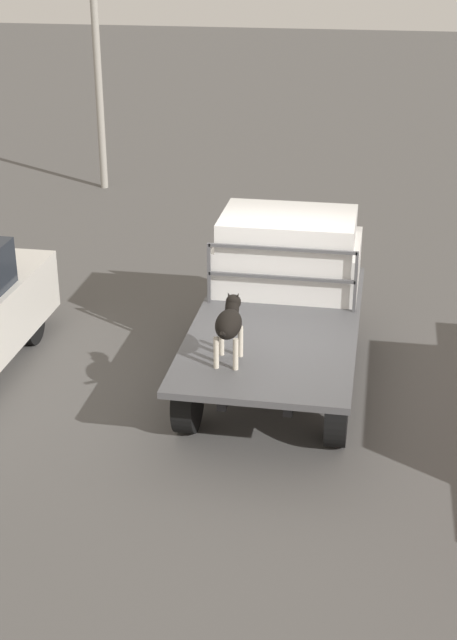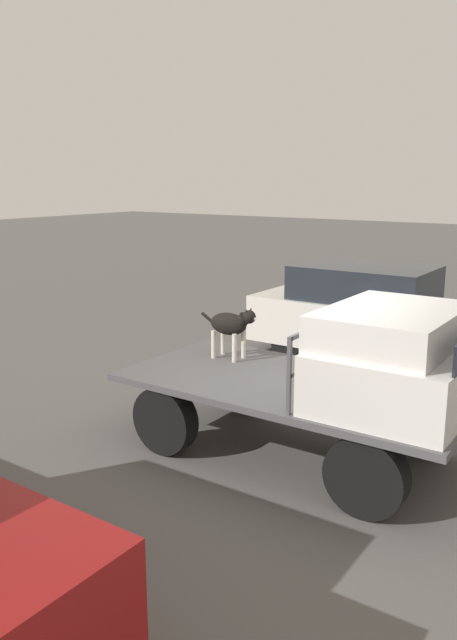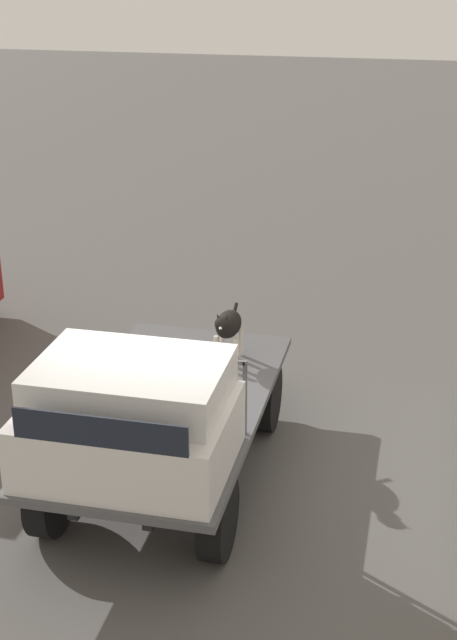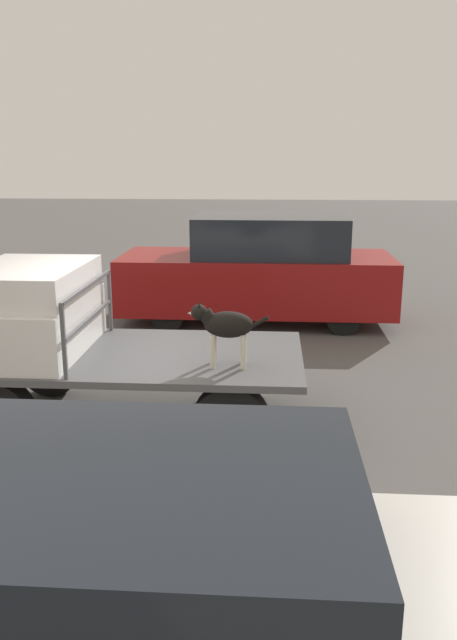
{
  "view_description": "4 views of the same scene",
  "coord_description": "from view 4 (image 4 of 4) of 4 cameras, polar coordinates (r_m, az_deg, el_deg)",
  "views": [
    {
      "loc": [
        -9.98,
        -1.14,
        5.43
      ],
      "look_at": [
        -1.2,
        0.39,
        1.4
      ],
      "focal_mm": 50.0,
      "sensor_mm": 36.0,
      "label": 1
    },
    {
      "loc": [
        3.29,
        -6.13,
        3.2
      ],
      "look_at": [
        -1.2,
        0.39,
        1.4
      ],
      "focal_mm": 35.0,
      "sensor_mm": 36.0,
      "label": 2
    },
    {
      "loc": [
        8.09,
        2.51,
        5.42
      ],
      "look_at": [
        -1.2,
        0.39,
        1.4
      ],
      "focal_mm": 50.0,
      "sensor_mm": 36.0,
      "label": 3
    },
    {
      "loc": [
        -1.64,
        6.86,
        3.1
      ],
      "look_at": [
        -1.2,
        0.39,
        1.4
      ],
      "focal_mm": 35.0,
      "sensor_mm": 36.0,
      "label": 4
    }
  ],
  "objects": [
    {
      "name": "ground_plane",
      "position": [
        7.71,
        -8.88,
        -9.17
      ],
      "size": [
        80.0,
        80.0,
        0.0
      ],
      "primitive_type": "plane",
      "color": "#514F4C"
    },
    {
      "name": "flatbed_truck",
      "position": [
        7.48,
        -9.07,
        -4.72
      ],
      "size": [
        4.06,
        2.02,
        0.88
      ],
      "color": "black",
      "rests_on": "ground"
    },
    {
      "name": "truck_cab",
      "position": [
        7.64,
        -18.19,
        0.8
      ],
      "size": [
        1.47,
        1.9,
        1.01
      ],
      "color": "silver",
      "rests_on": "flatbed_truck"
    },
    {
      "name": "truck_headboard",
      "position": [
        7.37,
        -12.63,
        1.16
      ],
      "size": [
        0.04,
        1.9,
        0.81
      ],
      "color": "#4C4C4F",
      "rests_on": "flatbed_truck"
    },
    {
      "name": "dog",
      "position": [
        6.73,
        -0.43,
        -0.46
      ],
      "size": [
        0.88,
        0.29,
        0.72
      ],
      "rotation": [
        0.0,
        0.0,
        0.12
      ],
      "color": "beige",
      "rests_on": "flatbed_truck"
    },
    {
      "name": "parked_sedan",
      "position": [
        3.55,
        -12.54,
        -25.25
      ],
      "size": [
        4.27,
        1.83,
        1.69
      ],
      "rotation": [
        0.0,
        0.0,
        -0.11
      ],
      "color": "black",
      "rests_on": "ground"
    },
    {
      "name": "parked_pickup_far",
      "position": [
        11.95,
        2.86,
        4.55
      ],
      "size": [
        5.12,
        2.02,
        2.03
      ],
      "rotation": [
        0.0,
        0.0,
        -0.16
      ],
      "color": "black",
      "rests_on": "ground"
    }
  ]
}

